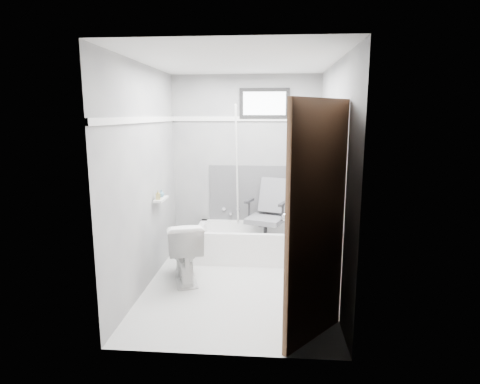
# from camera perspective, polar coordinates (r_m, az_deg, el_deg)

# --- Properties ---
(floor) EXTENTS (2.60, 2.60, 0.00)m
(floor) POSITION_cam_1_polar(r_m,az_deg,el_deg) (4.57, -0.36, -13.26)
(floor) COLOR silver
(floor) RESTS_ON ground
(ceiling) EXTENTS (2.60, 2.60, 0.00)m
(ceiling) POSITION_cam_1_polar(r_m,az_deg,el_deg) (4.20, -0.40, 18.14)
(ceiling) COLOR silver
(ceiling) RESTS_ON floor
(wall_back) EXTENTS (2.00, 0.02, 2.40)m
(wall_back) POSITION_cam_1_polar(r_m,az_deg,el_deg) (5.51, 0.79, 3.91)
(wall_back) COLOR slate
(wall_back) RESTS_ON floor
(wall_front) EXTENTS (2.00, 0.02, 2.40)m
(wall_front) POSITION_cam_1_polar(r_m,az_deg,el_deg) (2.95, -2.55, -2.23)
(wall_front) COLOR slate
(wall_front) RESTS_ON floor
(wall_left) EXTENTS (0.02, 2.60, 2.40)m
(wall_left) POSITION_cam_1_polar(r_m,az_deg,el_deg) (4.42, -13.41, 1.88)
(wall_left) COLOR slate
(wall_left) RESTS_ON floor
(wall_right) EXTENTS (0.02, 2.60, 2.40)m
(wall_right) POSITION_cam_1_polar(r_m,az_deg,el_deg) (4.26, 13.16, 1.55)
(wall_right) COLOR slate
(wall_right) RESTS_ON floor
(bathtub) EXTENTS (1.50, 0.70, 0.42)m
(bathtub) POSITION_cam_1_polar(r_m,az_deg,el_deg) (5.35, 1.96, -7.17)
(bathtub) COLOR white
(bathtub) RESTS_ON floor
(office_chair) EXTENTS (0.68, 0.68, 0.92)m
(office_chair) POSITION_cam_1_polar(r_m,az_deg,el_deg) (5.29, 3.65, -3.20)
(office_chair) COLOR slate
(office_chair) RESTS_ON bathtub
(toilet) EXTENTS (0.59, 0.79, 0.69)m
(toilet) POSITION_cam_1_polar(r_m,az_deg,el_deg) (4.65, -7.94, -8.33)
(toilet) COLOR white
(toilet) RESTS_ON floor
(door) EXTENTS (0.78, 0.78, 2.00)m
(door) POSITION_cam_1_polar(r_m,az_deg,el_deg) (3.07, 16.13, -6.04)
(door) COLOR brown
(door) RESTS_ON floor
(window) EXTENTS (0.66, 0.04, 0.40)m
(window) POSITION_cam_1_polar(r_m,az_deg,el_deg) (5.44, 3.49, 12.46)
(window) COLOR black
(window) RESTS_ON wall_back
(backerboard) EXTENTS (1.50, 0.02, 0.78)m
(backerboard) POSITION_cam_1_polar(r_m,az_deg,el_deg) (5.55, 3.35, -0.23)
(backerboard) COLOR #4C4C4F
(backerboard) RESTS_ON wall_back
(trim_back) EXTENTS (2.00, 0.02, 0.06)m
(trim_back) POSITION_cam_1_polar(r_m,az_deg,el_deg) (5.45, 0.80, 10.38)
(trim_back) COLOR white
(trim_back) RESTS_ON wall_back
(trim_left) EXTENTS (0.02, 2.60, 0.06)m
(trim_left) POSITION_cam_1_polar(r_m,az_deg,el_deg) (4.37, -13.60, 9.94)
(trim_left) COLOR white
(trim_left) RESTS_ON wall_left
(pole) EXTENTS (0.02, 0.45, 1.91)m
(pole) POSITION_cam_1_polar(r_m,az_deg,el_deg) (5.30, -0.41, 2.00)
(pole) COLOR silver
(pole) RESTS_ON bathtub
(shelf) EXTENTS (0.10, 0.32, 0.02)m
(shelf) POSITION_cam_1_polar(r_m,az_deg,el_deg) (4.78, -11.18, -1.01)
(shelf) COLOR silver
(shelf) RESTS_ON wall_left
(soap_bottle_a) EXTENTS (0.07, 0.07, 0.12)m
(soap_bottle_a) POSITION_cam_1_polar(r_m,az_deg,el_deg) (4.70, -11.58, -0.43)
(soap_bottle_a) COLOR #A09150
(soap_bottle_a) RESTS_ON shelf
(soap_bottle_b) EXTENTS (0.09, 0.09, 0.09)m
(soap_bottle_b) POSITION_cam_1_polar(r_m,az_deg,el_deg) (4.83, -11.13, -0.17)
(soap_bottle_b) COLOR teal
(soap_bottle_b) RESTS_ON shelf
(faucet) EXTENTS (0.26, 0.10, 0.16)m
(faucet) POSITION_cam_1_polar(r_m,az_deg,el_deg) (5.61, -1.29, -2.71)
(faucet) COLOR silver
(faucet) RESTS_ON wall_back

